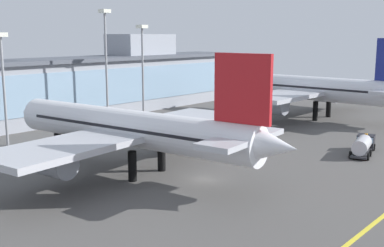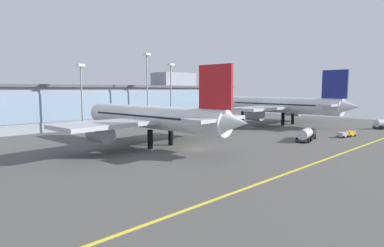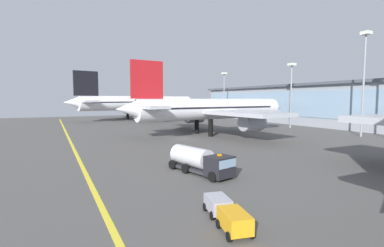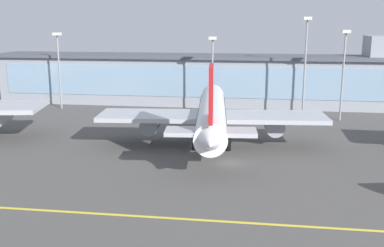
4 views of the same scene
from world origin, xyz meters
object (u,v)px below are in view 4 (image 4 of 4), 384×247
at_px(apron_light_mast_centre, 344,61).
at_px(apron_light_mast_east, 306,53).
at_px(airliner_near_right, 212,114).
at_px(apron_light_mast_west, 58,58).
at_px(apron_light_mast_far_east, 213,62).

height_order(apron_light_mast_centre, apron_light_mast_east, apron_light_mast_east).
xyz_separation_m(airliner_near_right, apron_light_mast_west, (-42.75, 30.85, 7.18)).
distance_m(apron_light_mast_west, apron_light_mast_centre, 70.03).
bearing_deg(apron_light_mast_centre, apron_light_mast_far_east, 176.31).
bearing_deg(apron_light_mast_centre, apron_light_mast_west, 176.15).
bearing_deg(apron_light_mast_far_east, airliner_near_right, -84.42).
height_order(apron_light_mast_west, apron_light_mast_east, apron_light_mast_east).
xyz_separation_m(apron_light_mast_west, apron_light_mast_far_east, (40.01, -2.78, -0.41)).
relative_size(airliner_near_right, apron_light_mast_far_east, 2.53).
bearing_deg(apron_light_mast_centre, airliner_near_right, -136.05).
xyz_separation_m(apron_light_mast_centre, apron_light_mast_far_east, (-29.86, 1.93, -0.95)).
relative_size(apron_light_mast_east, apron_light_mast_far_east, 1.24).
bearing_deg(apron_light_mast_east, airliner_near_right, -124.06).
bearing_deg(apron_light_mast_east, apron_light_mast_centre, -11.29).
bearing_deg(airliner_near_right, apron_light_mast_east, -39.23).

